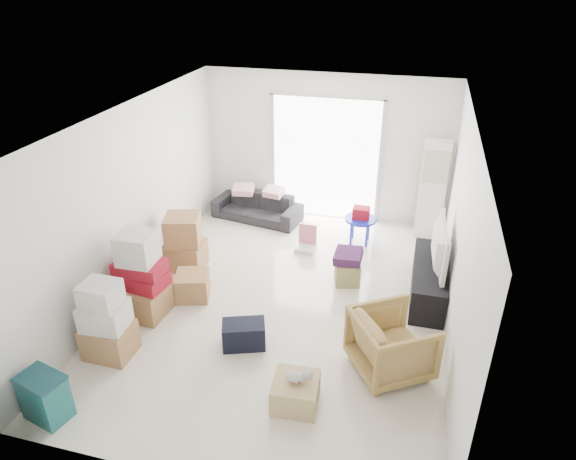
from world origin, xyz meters
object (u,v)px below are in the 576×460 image
(ottoman, at_px, (347,272))
(wood_crate, at_px, (295,392))
(armchair, at_px, (392,341))
(tv_console, at_px, (429,280))
(storage_bins, at_px, (45,397))
(sofa, at_px, (257,203))
(television, at_px, (432,260))
(ac_tower, at_px, (432,190))
(kids_table, at_px, (361,218))

(ottoman, bearing_deg, wood_crate, -93.91)
(armchair, height_order, wood_crate, armchair)
(tv_console, bearing_deg, ottoman, 177.76)
(storage_bins, bearing_deg, sofa, 82.19)
(armchair, relative_size, storage_bins, 1.55)
(television, height_order, armchair, armchair)
(television, bearing_deg, tv_console, -0.00)
(sofa, xyz_separation_m, ottoman, (2.00, -1.75, -0.15))
(ac_tower, relative_size, armchair, 2.03)
(kids_table, bearing_deg, wood_crate, -92.78)
(wood_crate, bearing_deg, television, 61.47)
(storage_bins, bearing_deg, ac_tower, 54.07)
(television, distance_m, kids_table, 1.81)
(armchair, relative_size, ottoman, 2.38)
(ac_tower, height_order, wood_crate, ac_tower)
(ac_tower, height_order, armchair, ac_tower)
(tv_console, height_order, storage_bins, storage_bins)
(tv_console, bearing_deg, storage_bins, -139.19)
(ac_tower, height_order, television, ac_tower)
(storage_bins, xyz_separation_m, kids_table, (2.72, 4.73, 0.20))
(sofa, bearing_deg, television, -19.24)
(television, xyz_separation_m, ottoman, (-1.19, 0.05, -0.42))
(television, relative_size, wood_crate, 2.27)
(kids_table, bearing_deg, tv_console, -49.12)
(television, height_order, ottoman, television)
(armchair, bearing_deg, ottoman, -8.78)
(wood_crate, bearing_deg, sofa, 112.88)
(tv_console, relative_size, television, 1.40)
(television, distance_m, ottoman, 1.27)
(ac_tower, xyz_separation_m, television, (0.05, -1.95, -0.28))
(kids_table, distance_m, wood_crate, 3.90)
(armchair, bearing_deg, storage_bins, 82.43)
(sofa, bearing_deg, armchair, -41.39)
(ac_tower, bearing_deg, sofa, -177.27)
(ac_tower, height_order, ottoman, ac_tower)
(ac_tower, distance_m, armchair, 3.70)
(kids_table, bearing_deg, ac_tower, 27.18)
(sofa, bearing_deg, ottoman, -31.09)
(armchair, relative_size, wood_crate, 1.74)
(ottoman, distance_m, wood_crate, 2.57)
(ottoman, bearing_deg, armchair, -65.82)
(ac_tower, distance_m, tv_console, 2.04)
(tv_console, height_order, television, television)
(storage_bins, bearing_deg, television, 40.81)
(ac_tower, xyz_separation_m, kids_table, (-1.13, -0.58, -0.40))
(armchair, height_order, storage_bins, armchair)
(sofa, xyz_separation_m, armchair, (2.79, -3.50, 0.10))
(storage_bins, distance_m, wood_crate, 2.67)
(tv_console, height_order, ottoman, tv_console)
(ac_tower, distance_m, kids_table, 1.33)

